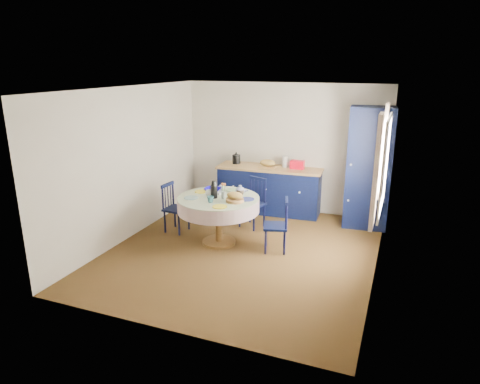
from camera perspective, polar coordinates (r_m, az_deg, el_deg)
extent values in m
plane|color=black|center=(6.81, 0.34, -7.88)|extent=(4.50, 4.50, 0.00)
plane|color=white|center=(6.20, 0.38, 13.62)|extent=(4.50, 4.50, 0.00)
cube|color=white|center=(8.48, 5.84, 5.88)|extent=(4.00, 0.02, 2.50)
cube|color=white|center=(7.33, -14.44, 3.70)|extent=(0.02, 4.50, 2.50)
cube|color=white|center=(6.00, 18.50, 0.50)|extent=(0.02, 4.50, 2.50)
plane|color=white|center=(6.23, 18.84, 3.43)|extent=(0.00, 1.20, 1.20)
cube|color=#EFE6C9|center=(5.54, 17.70, 2.49)|extent=(0.05, 0.34, 1.45)
cube|color=#EFE6C9|center=(6.91, 18.58, 5.13)|extent=(0.05, 0.34, 1.45)
cube|color=black|center=(8.45, 3.94, 0.20)|extent=(2.01, 0.70, 0.87)
cube|color=tan|center=(8.34, 4.00, 3.20)|extent=(2.07, 0.75, 0.04)
cube|color=#9A0415|center=(8.26, 7.66, 3.68)|extent=(0.27, 0.15, 0.16)
cube|color=tan|center=(8.32, 3.70, 3.39)|extent=(0.35, 0.26, 0.02)
ellipsoid|color=tan|center=(8.30, 3.71, 3.90)|extent=(0.31, 0.20, 0.13)
cylinder|color=silver|center=(8.36, 6.04, 4.10)|extent=(0.12, 0.12, 0.22)
cube|color=black|center=(7.85, 16.74, 3.05)|extent=(0.79, 0.60, 2.15)
cylinder|color=white|center=(7.59, 14.40, 3.60)|extent=(0.04, 0.02, 0.04)
cylinder|color=white|center=(7.76, 14.06, -1.03)|extent=(0.04, 0.02, 0.04)
cylinder|color=brown|center=(7.09, -2.81, -6.65)|extent=(0.54, 0.54, 0.05)
cylinder|color=brown|center=(6.95, -2.86, -3.88)|extent=(0.11, 0.11, 0.72)
cylinder|color=brown|center=(6.83, -2.90, -0.93)|extent=(1.25, 1.25, 0.03)
cylinder|color=white|center=(6.86, -2.89, -1.68)|extent=(1.31, 1.31, 0.22)
cylinder|color=white|center=(6.82, -2.91, -0.76)|extent=(1.31, 1.31, 0.01)
cylinder|color=#78A8A7|center=(6.82, -6.55, -0.76)|extent=(0.22, 0.22, 0.01)
cylinder|color=yellow|center=(6.36, -2.73, -1.96)|extent=(0.22, 0.22, 0.01)
cylinder|color=navy|center=(6.70, 0.98, -0.96)|extent=(0.22, 0.22, 0.01)
cylinder|color=#8FBD7B|center=(7.18, -0.97, 0.27)|extent=(0.22, 0.22, 0.01)
cylinder|color=yellow|center=(7.13, -5.20, 0.07)|extent=(0.22, 0.22, 0.01)
cylinder|color=#9D623E|center=(6.59, -0.70, -1.10)|extent=(0.28, 0.28, 0.05)
ellipsoid|color=tan|center=(6.56, -0.70, -0.44)|extent=(0.26, 0.16, 0.11)
cube|color=silver|center=(6.96, -3.03, -0.18)|extent=(0.10, 0.07, 0.04)
cylinder|color=black|center=(7.41, -8.14, -4.33)|extent=(0.03, 0.03, 0.39)
cylinder|color=black|center=(7.65, -6.86, -3.59)|extent=(0.03, 0.03, 0.39)
cylinder|color=black|center=(7.57, -9.99, -3.96)|extent=(0.03, 0.03, 0.39)
cylinder|color=black|center=(7.80, -8.67, -3.25)|extent=(0.03, 0.03, 0.39)
cube|color=black|center=(7.53, -8.48, -2.24)|extent=(0.39, 0.41, 0.04)
cylinder|color=black|center=(7.44, -10.27, -0.81)|extent=(0.03, 0.03, 0.44)
cylinder|color=black|center=(7.68, -8.92, -0.18)|extent=(0.03, 0.03, 0.44)
cube|color=black|center=(7.50, -9.66, 0.97)|extent=(0.06, 0.35, 0.05)
cylinder|color=black|center=(7.50, -9.94, -0.79)|extent=(0.02, 0.02, 0.36)
cylinder|color=black|center=(7.56, -9.58, -0.63)|extent=(0.02, 0.02, 0.36)
cylinder|color=black|center=(7.62, -9.23, -0.46)|extent=(0.02, 0.02, 0.36)
cylinder|color=black|center=(7.70, -0.06, -3.25)|extent=(0.03, 0.03, 0.41)
cylinder|color=black|center=(7.51, 1.85, -3.78)|extent=(0.03, 0.03, 0.41)
cylinder|color=black|center=(7.93, 1.34, -2.67)|extent=(0.03, 0.03, 0.41)
cylinder|color=black|center=(7.74, 3.22, -3.17)|extent=(0.03, 0.03, 0.41)
cube|color=black|center=(7.65, 1.60, -1.63)|extent=(0.50, 0.48, 0.04)
cylinder|color=black|center=(7.80, 1.45, 0.50)|extent=(0.03, 0.03, 0.46)
cylinder|color=black|center=(7.61, 3.36, 0.07)|extent=(0.03, 0.03, 0.46)
cube|color=black|center=(7.65, 2.41, 1.79)|extent=(0.35, 0.15, 0.06)
cylinder|color=black|center=(7.76, 1.89, 0.26)|extent=(0.02, 0.02, 0.38)
cylinder|color=black|center=(7.71, 2.39, 0.15)|extent=(0.02, 0.02, 0.38)
cylinder|color=black|center=(7.66, 2.90, 0.03)|extent=(0.02, 0.02, 0.38)
cylinder|color=black|center=(6.93, 3.50, -5.72)|extent=(0.03, 0.03, 0.39)
cylinder|color=black|center=(6.64, 3.41, -6.74)|extent=(0.03, 0.03, 0.39)
cylinder|color=black|center=(6.93, 5.92, -5.79)|extent=(0.03, 0.03, 0.39)
cylinder|color=black|center=(6.64, 5.94, -6.81)|extent=(0.03, 0.03, 0.39)
cube|color=black|center=(6.70, 4.73, -4.57)|extent=(0.46, 0.47, 0.04)
cylinder|color=black|center=(6.77, 6.18, -2.41)|extent=(0.03, 0.03, 0.44)
cylinder|color=black|center=(6.48, 6.21, -3.30)|extent=(0.03, 0.03, 0.44)
cube|color=black|center=(6.56, 6.25, -1.20)|extent=(0.13, 0.34, 0.05)
cylinder|color=black|center=(6.71, 6.18, -2.76)|extent=(0.02, 0.02, 0.36)
cylinder|color=black|center=(6.63, 6.19, -2.99)|extent=(0.02, 0.02, 0.36)
cylinder|color=black|center=(6.56, 6.20, -3.23)|extent=(0.02, 0.02, 0.36)
imported|color=silver|center=(6.87, -4.12, -0.18)|extent=(0.13, 0.13, 0.10)
imported|color=#2F626C|center=(6.56, -3.96, -1.00)|extent=(0.11, 0.11, 0.10)
imported|color=black|center=(6.90, 0.01, -0.07)|extent=(0.12, 0.12, 0.10)
imported|color=silver|center=(7.19, -2.39, 0.58)|extent=(0.09, 0.09, 0.09)
imported|color=#090374|center=(7.11, -3.66, 0.29)|extent=(0.27, 0.27, 0.07)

